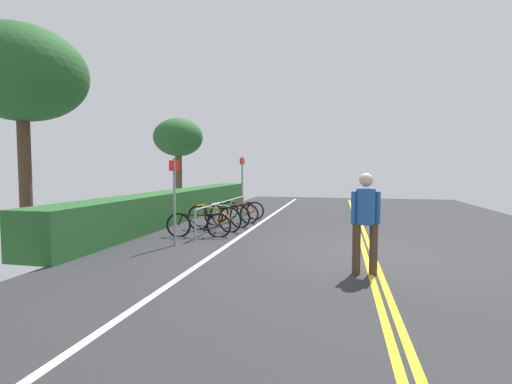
% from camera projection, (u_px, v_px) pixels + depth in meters
% --- Properties ---
extents(ground_plane, '(31.04, 11.82, 0.05)m').
position_uv_depth(ground_plane, '(368.00, 254.00, 8.02)').
color(ground_plane, '#2B2B2D').
extents(centre_line_yellow_inner, '(27.93, 0.10, 0.00)m').
position_uv_depth(centre_line_yellow_inner, '(372.00, 253.00, 8.00)').
color(centre_line_yellow_inner, gold).
rests_on(centre_line_yellow_inner, ground_plane).
extents(centre_line_yellow_outer, '(27.93, 0.10, 0.00)m').
position_uv_depth(centre_line_yellow_outer, '(365.00, 253.00, 8.04)').
color(centre_line_yellow_outer, gold).
rests_on(centre_line_yellow_outer, ground_plane).
extents(bike_lane_stripe_white, '(27.93, 0.12, 0.00)m').
position_uv_depth(bike_lane_stripe_white, '(226.00, 246.00, 8.72)').
color(bike_lane_stripe_white, white).
rests_on(bike_lane_stripe_white, ground_plane).
extents(bike_rack, '(4.80, 0.05, 0.80)m').
position_uv_depth(bike_rack, '(224.00, 207.00, 11.67)').
color(bike_rack, '#9EA0A5').
rests_on(bike_rack, ground_plane).
extents(bicycle_0, '(0.46, 1.75, 0.69)m').
position_uv_depth(bicycle_0, '(199.00, 225.00, 9.87)').
color(bicycle_0, black).
rests_on(bicycle_0, ground_plane).
extents(bicycle_1, '(0.55, 1.81, 0.78)m').
position_uv_depth(bicycle_1, '(214.00, 218.00, 10.84)').
color(bicycle_1, black).
rests_on(bicycle_1, ground_plane).
extents(bicycle_2, '(0.59, 1.67, 0.76)m').
position_uv_depth(bicycle_2, '(227.00, 215.00, 11.69)').
color(bicycle_2, black).
rests_on(bicycle_2, ground_plane).
extents(bicycle_3, '(0.46, 1.76, 0.70)m').
position_uv_depth(bicycle_3, '(234.00, 213.00, 12.55)').
color(bicycle_3, black).
rests_on(bicycle_3, ground_plane).
extents(bicycle_4, '(0.46, 1.62, 0.68)m').
position_uv_depth(bicycle_4, '(242.00, 210.00, 13.50)').
color(bicycle_4, black).
rests_on(bicycle_4, ground_plane).
extents(pedestrian, '(0.32, 0.49, 1.74)m').
position_uv_depth(pedestrian, '(366.00, 216.00, 6.35)').
color(pedestrian, '#4C3826').
rests_on(pedestrian, ground_plane).
extents(sign_post_near, '(0.36, 0.09, 2.06)m').
position_uv_depth(sign_post_near, '(174.00, 193.00, 8.72)').
color(sign_post_near, gray).
rests_on(sign_post_near, ground_plane).
extents(sign_post_far, '(0.36, 0.09, 2.28)m').
position_uv_depth(sign_post_far, '(242.00, 180.00, 14.43)').
color(sign_post_far, gray).
rests_on(sign_post_far, ground_plane).
extents(hedge_backdrop, '(13.75, 1.11, 1.03)m').
position_uv_depth(hedge_backdrop, '(180.00, 204.00, 13.61)').
color(hedge_backdrop, '#235626').
rests_on(hedge_backdrop, ground_plane).
extents(tree_near_left, '(2.97, 2.97, 5.14)m').
position_uv_depth(tree_near_left, '(21.00, 75.00, 8.72)').
color(tree_near_left, '#473323').
rests_on(tree_near_left, ground_plane).
extents(tree_mid, '(2.35, 2.35, 4.23)m').
position_uv_depth(tree_mid, '(178.00, 138.00, 17.91)').
color(tree_mid, brown).
rests_on(tree_mid, ground_plane).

